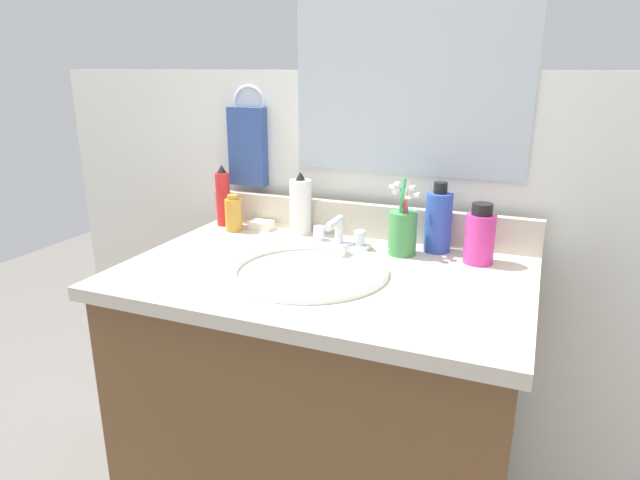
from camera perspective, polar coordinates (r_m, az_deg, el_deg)
vanity_cabinet at (r=1.46m, az=0.30°, el=-19.87°), size 0.87×0.54×0.84m
countertop at (r=1.25m, az=0.33°, el=-3.76°), size 0.91×0.59×0.03m
backsplash at (r=1.48m, az=4.40°, el=2.07°), size 0.91×0.02×0.09m
back_wall at (r=1.63m, az=4.86°, el=-6.45°), size 2.01×0.04×1.30m
mirror_panel at (r=1.44m, az=9.27°, el=17.74°), size 0.60×0.01×0.56m
towel_ring at (r=1.61m, az=-7.31°, el=13.85°), size 0.10×0.01×0.10m
hand_towel at (r=1.61m, az=-7.46°, el=9.54°), size 0.11×0.04×0.22m
sink_basin at (r=1.24m, az=-1.26°, el=-4.66°), size 0.36×0.36×0.11m
faucet at (r=1.39m, az=1.90°, el=0.34°), size 0.16×0.10×0.08m
bottle_oil_amber at (r=1.55m, az=-8.92°, el=2.67°), size 0.05×0.05×0.10m
bottle_soap_pink at (r=1.32m, az=16.17°, el=0.38°), size 0.07×0.07×0.14m
bottle_spray_red at (r=1.60m, az=-9.97°, el=4.37°), size 0.04×0.04×0.18m
bottle_lotion_white at (r=1.50m, az=-2.01°, el=3.54°), size 0.06×0.06×0.17m
bottle_shampoo_blue at (r=1.38m, az=12.12°, el=1.94°), size 0.06×0.06×0.17m
cup_green at (r=1.35m, az=8.51°, el=0.96°), size 0.07×0.07×0.19m
soap_bar at (r=1.56m, az=-6.07°, el=1.55°), size 0.06×0.04×0.02m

